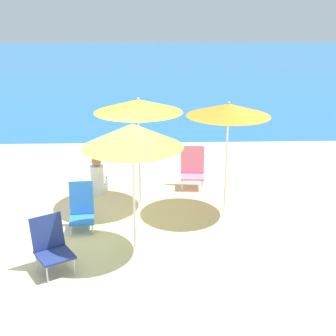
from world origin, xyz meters
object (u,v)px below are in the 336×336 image
beach_umbrella_lime (132,136)px  beach_umbrella_orange (228,110)px  person_seated_near (97,178)px  beach_chair_blue (82,208)px  beach_chair_pink (192,167)px  water_bottle (107,182)px  beach_chair_navy (51,244)px  beach_umbrella_yellow (138,106)px

beach_umbrella_lime → beach_umbrella_orange: 2.23m
person_seated_near → beach_chair_blue: bearing=-74.5°
beach_chair_pink → person_seated_near: bearing=-166.5°
beach_umbrella_orange → water_bottle: (-2.42, 1.39, -1.91)m
beach_chair_blue → water_bottle: bearing=77.5°
beach_chair_navy → beach_umbrella_orange: bearing=3.3°
beach_umbrella_orange → beach_umbrella_yellow: bearing=165.8°
beach_umbrella_orange → beach_chair_blue: beach_umbrella_orange is taller
beach_umbrella_orange → beach_chair_blue: 3.19m
beach_umbrella_lime → beach_umbrella_orange: size_ratio=1.00×
beach_chair_blue → person_seated_near: beach_chair_blue is taller
beach_chair_navy → beach_chair_pink: bearing=22.8°
beach_chair_pink → beach_umbrella_orange: bearing=-64.4°
beach_umbrella_lime → beach_chair_pink: beach_umbrella_lime is taller
beach_umbrella_lime → beach_chair_pink: size_ratio=2.44×
beach_umbrella_orange → beach_umbrella_yellow: (-1.66, 0.42, 0.00)m
beach_umbrella_lime → beach_chair_blue: 1.99m
beach_chair_blue → beach_umbrella_lime: bearing=-44.6°
beach_umbrella_lime → beach_umbrella_orange: beach_umbrella_orange is taller
beach_chair_blue → beach_chair_pink: bearing=37.0°
beach_umbrella_lime → beach_umbrella_yellow: size_ratio=0.99×
beach_umbrella_yellow → beach_chair_blue: (-1.02, -1.06, -1.62)m
beach_chair_navy → water_bottle: beach_chair_navy is taller
beach_umbrella_yellow → beach_chair_navy: (-1.28, -2.47, -1.59)m
beach_umbrella_orange → beach_chair_navy: size_ratio=2.65×
beach_chair_pink → beach_chair_blue: bearing=-133.5°
beach_chair_pink → beach_chair_blue: 2.92m
beach_chair_pink → beach_umbrella_yellow: bearing=-137.1°
beach_umbrella_lime → beach_umbrella_yellow: bearing=88.6°
person_seated_near → beach_umbrella_yellow: bearing=-12.8°
beach_umbrella_orange → beach_chair_navy: 3.92m
beach_umbrella_yellow → beach_chair_blue: beach_umbrella_yellow is taller
beach_umbrella_orange → beach_chair_pink: bearing=111.5°
beach_chair_pink → water_bottle: 1.94m
beach_umbrella_orange → beach_chair_pink: beach_umbrella_orange is taller
beach_umbrella_lime → beach_umbrella_yellow: (0.05, 1.86, 0.08)m
beach_umbrella_lime → water_bottle: (-0.72, 2.83, -1.84)m
beach_umbrella_yellow → beach_chair_navy: size_ratio=2.66×
beach_chair_navy → person_seated_near: same height
beach_chair_blue → beach_umbrella_orange: bearing=8.1°
beach_umbrella_orange → beach_chair_pink: size_ratio=2.45×
beach_umbrella_yellow → person_seated_near: beach_umbrella_yellow is taller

